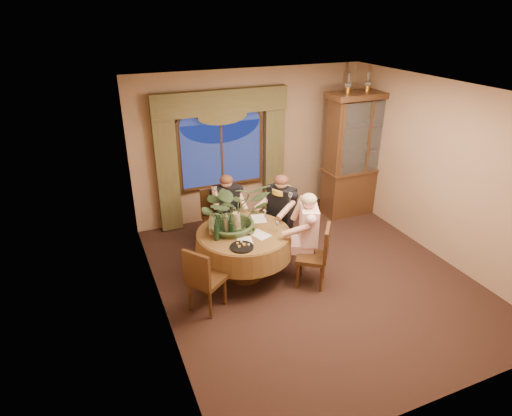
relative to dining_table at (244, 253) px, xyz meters
name	(u,v)px	position (x,y,z in m)	size (l,w,h in m)	color
floor	(312,277)	(0.93, -0.48, -0.38)	(5.00, 5.00, 0.00)	black
wall_back	(250,145)	(0.93, 2.02, 1.02)	(4.50, 4.50, 0.00)	#977456
wall_right	(441,172)	(3.18, -0.48, 1.02)	(5.00, 5.00, 0.00)	#977456
ceiling	(324,92)	(0.93, -0.48, 2.42)	(5.00, 5.00, 0.00)	white
window	(222,155)	(0.33, 1.95, 0.92)	(1.62, 0.10, 1.32)	navy
arched_transom	(220,113)	(0.33, 1.95, 1.71)	(1.60, 0.06, 0.44)	navy
drapery_left	(167,170)	(-0.70, 1.90, 0.80)	(0.38, 0.14, 2.32)	#4A4423
drapery_right	(274,155)	(1.36, 1.90, 0.80)	(0.38, 0.14, 2.32)	#4A4423
swag_valance	(221,102)	(0.33, 1.87, 1.90)	(2.45, 0.16, 0.42)	#4A4423
dining_table	(244,253)	(0.00, 0.00, 0.00)	(1.48, 1.48, 0.75)	brown
china_cabinet	(360,154)	(2.90, 1.27, 0.81)	(1.47, 0.58, 2.38)	#392113
oil_lamp_left	(348,83)	(2.49, 1.27, 2.17)	(0.11, 0.11, 0.34)	#A5722D
oil_lamp_center	(368,82)	(2.90, 1.27, 2.17)	(0.11, 0.11, 0.34)	#A5722D
oil_lamp_right	(387,80)	(3.31, 1.27, 2.17)	(0.11, 0.11, 0.34)	#A5722D
chair_right	(312,256)	(0.83, -0.61, 0.10)	(0.42, 0.42, 0.96)	black
chair_back_right	(277,220)	(0.85, 0.61, 0.10)	(0.42, 0.42, 0.96)	black
chair_back	(217,218)	(-0.07, 1.08, 0.10)	(0.42, 0.42, 0.96)	black
chair_front_left	(207,278)	(-0.75, -0.56, 0.10)	(0.42, 0.42, 0.96)	black
person_pink	(308,235)	(0.89, -0.37, 0.31)	(0.49, 0.45, 1.37)	beige
person_back	(227,210)	(0.07, 0.97, 0.27)	(0.46, 0.43, 1.30)	black
person_scarf	(281,214)	(0.83, 0.44, 0.31)	(0.49, 0.45, 1.38)	black
stoneware_vase	(236,221)	(-0.08, 0.09, 0.51)	(0.15, 0.15, 0.28)	tan
centerpiece_plant	(233,187)	(-0.09, 0.17, 1.04)	(1.06, 1.18, 0.92)	#39532E
olive_bowl	(249,231)	(0.06, -0.08, 0.40)	(0.17, 0.17, 0.05)	#52622E
cheese_platter	(242,247)	(-0.19, -0.43, 0.39)	(0.33, 0.33, 0.02)	black
wine_bottle_0	(231,225)	(-0.20, -0.03, 0.54)	(0.07, 0.07, 0.33)	black
wine_bottle_1	(216,230)	(-0.44, -0.09, 0.54)	(0.07, 0.07, 0.33)	black
wine_bottle_2	(218,221)	(-0.33, 0.17, 0.54)	(0.07, 0.07, 0.33)	black
wine_bottle_3	(218,228)	(-0.41, -0.05, 0.54)	(0.07, 0.07, 0.33)	black
wine_bottle_4	(211,224)	(-0.46, 0.11, 0.54)	(0.07, 0.07, 0.33)	tan
wine_bottle_5	(227,223)	(-0.25, 0.04, 0.54)	(0.07, 0.07, 0.33)	tan
tasting_paper_0	(260,235)	(0.18, -0.18, 0.38)	(0.21, 0.30, 0.00)	white
tasting_paper_1	(259,219)	(0.37, 0.29, 0.38)	(0.21, 0.30, 0.00)	white
tasting_paper_2	(245,242)	(-0.09, -0.30, 0.38)	(0.21, 0.30, 0.00)	white
wine_glass_person_pink	(277,226)	(0.46, -0.19, 0.46)	(0.07, 0.07, 0.18)	silver
wine_glass_person_back	(234,212)	(0.04, 0.49, 0.46)	(0.07, 0.07, 0.18)	silver
wine_glass_person_scarf	(264,215)	(0.44, 0.23, 0.46)	(0.07, 0.07, 0.18)	silver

